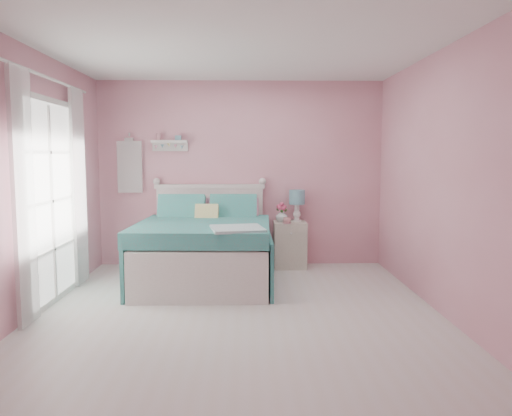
{
  "coord_description": "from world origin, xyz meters",
  "views": [
    {
      "loc": [
        0.08,
        -4.84,
        1.56
      ],
      "look_at": [
        0.2,
        1.2,
        0.92
      ],
      "focal_mm": 35.0,
      "sensor_mm": 36.0,
      "label": 1
    }
  ],
  "objects_px": {
    "teacup": "(287,220)",
    "table_lamp": "(297,200)",
    "nightstand": "(290,244)",
    "vase": "(282,216)",
    "bed": "(205,250)"
  },
  "relations": [
    {
      "from": "table_lamp",
      "to": "teacup",
      "type": "relative_size",
      "value": 4.27
    },
    {
      "from": "vase",
      "to": "teacup",
      "type": "xyz_separation_m",
      "value": [
        0.06,
        -0.15,
        -0.05
      ]
    },
    {
      "from": "nightstand",
      "to": "teacup",
      "type": "xyz_separation_m",
      "value": [
        -0.06,
        -0.16,
        0.36
      ]
    },
    {
      "from": "bed",
      "to": "teacup",
      "type": "bearing_deg",
      "value": 31.53
    },
    {
      "from": "nightstand",
      "to": "vase",
      "type": "relative_size",
      "value": 3.68
    },
    {
      "from": "teacup",
      "to": "bed",
      "type": "bearing_deg",
      "value": -150.69
    },
    {
      "from": "table_lamp",
      "to": "nightstand",
      "type": "bearing_deg",
      "value": -149.79
    },
    {
      "from": "bed",
      "to": "nightstand",
      "type": "distance_m",
      "value": 1.36
    },
    {
      "from": "nightstand",
      "to": "vase",
      "type": "distance_m",
      "value": 0.42
    },
    {
      "from": "bed",
      "to": "table_lamp",
      "type": "relative_size",
      "value": 4.6
    },
    {
      "from": "nightstand",
      "to": "teacup",
      "type": "relative_size",
      "value": 6.24
    },
    {
      "from": "teacup",
      "to": "table_lamp",
      "type": "bearing_deg",
      "value": 54.89
    },
    {
      "from": "bed",
      "to": "nightstand",
      "type": "bearing_deg",
      "value": 36.44
    },
    {
      "from": "vase",
      "to": "teacup",
      "type": "relative_size",
      "value": 1.7
    },
    {
      "from": "bed",
      "to": "vase",
      "type": "height_order",
      "value": "bed"
    }
  ]
}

